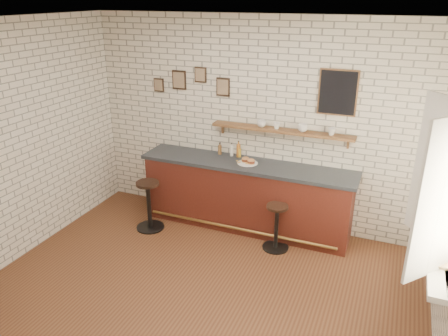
# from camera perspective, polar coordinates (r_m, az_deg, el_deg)

# --- Properties ---
(ground) EXTENTS (5.00, 5.00, 0.00)m
(ground) POSITION_cam_1_polar(r_m,az_deg,el_deg) (5.28, -3.44, -16.03)
(ground) COLOR brown
(ground) RESTS_ON ground
(bar_counter) EXTENTS (3.10, 0.65, 1.01)m
(bar_counter) POSITION_cam_1_polar(r_m,az_deg,el_deg) (6.37, 2.89, -3.58)
(bar_counter) COLOR #531E16
(bar_counter) RESTS_ON ground
(sandwich_plate) EXTENTS (0.28, 0.28, 0.01)m
(sandwich_plate) POSITION_cam_1_polar(r_m,az_deg,el_deg) (6.15, 3.10, 0.66)
(sandwich_plate) COLOR white
(sandwich_plate) RESTS_ON bar_counter
(ciabatta_sandwich) EXTENTS (0.22, 0.16, 0.07)m
(ciabatta_sandwich) POSITION_cam_1_polar(r_m,az_deg,el_deg) (6.13, 3.19, 1.00)
(ciabatta_sandwich) COLOR tan
(ciabatta_sandwich) RESTS_ON sandwich_plate
(potato_chips) EXTENTS (0.27, 0.19, 0.00)m
(potato_chips) POSITION_cam_1_polar(r_m,az_deg,el_deg) (6.15, 2.97, 0.74)
(potato_chips) COLOR gold
(potato_chips) RESTS_ON sandwich_plate
(bitters_bottle_brown) EXTENTS (0.05, 0.05, 0.18)m
(bitters_bottle_brown) POSITION_cam_1_polar(r_m,az_deg,el_deg) (6.48, -0.55, 2.43)
(bitters_bottle_brown) COLOR brown
(bitters_bottle_brown) RESTS_ON bar_counter
(bitters_bottle_white) EXTENTS (0.05, 0.05, 0.20)m
(bitters_bottle_white) POSITION_cam_1_polar(r_m,az_deg,el_deg) (6.41, 1.01, 2.29)
(bitters_bottle_white) COLOR beige
(bitters_bottle_white) RESTS_ON bar_counter
(bitters_bottle_amber) EXTENTS (0.06, 0.06, 0.24)m
(bitters_bottle_amber) POSITION_cam_1_polar(r_m,az_deg,el_deg) (6.37, 1.90, 2.31)
(bitters_bottle_amber) COLOR #AA5F1B
(bitters_bottle_amber) RESTS_ON bar_counter
(condiment_bottle_yellow) EXTENTS (0.05, 0.05, 0.17)m
(condiment_bottle_yellow) POSITION_cam_1_polar(r_m,az_deg,el_deg) (6.37, 2.02, 2.05)
(condiment_bottle_yellow) COLOR gold
(condiment_bottle_yellow) RESTS_ON bar_counter
(bar_stool_left) EXTENTS (0.41, 0.41, 0.74)m
(bar_stool_left) POSITION_cam_1_polar(r_m,az_deg,el_deg) (6.45, -9.79, -4.62)
(bar_stool_left) COLOR black
(bar_stool_left) RESTS_ON ground
(bar_stool_right) EXTENTS (0.37, 0.37, 0.65)m
(bar_stool_right) POSITION_cam_1_polar(r_m,az_deg,el_deg) (5.94, 6.87, -7.47)
(bar_stool_right) COLOR black
(bar_stool_right) RESTS_ON ground
(wall_shelf) EXTENTS (2.00, 0.18, 0.18)m
(wall_shelf) POSITION_cam_1_polar(r_m,az_deg,el_deg) (6.08, 7.49, 4.84)
(wall_shelf) COLOR brown
(wall_shelf) RESTS_ON ground
(shelf_cup_a) EXTENTS (0.17, 0.17, 0.10)m
(shelf_cup_a) POSITION_cam_1_polar(r_m,az_deg,el_deg) (6.13, 4.94, 5.79)
(shelf_cup_a) COLOR white
(shelf_cup_a) RESTS_ON wall_shelf
(shelf_cup_b) EXTENTS (0.13, 0.13, 0.08)m
(shelf_cup_b) POSITION_cam_1_polar(r_m,az_deg,el_deg) (6.08, 6.89, 5.50)
(shelf_cup_b) COLOR white
(shelf_cup_b) RESTS_ON wall_shelf
(shelf_cup_c) EXTENTS (0.18, 0.18, 0.10)m
(shelf_cup_c) POSITION_cam_1_polar(r_m,az_deg,el_deg) (5.99, 10.24, 5.17)
(shelf_cup_c) COLOR white
(shelf_cup_c) RESTS_ON wall_shelf
(shelf_cup_d) EXTENTS (0.12, 0.12, 0.09)m
(shelf_cup_d) POSITION_cam_1_polar(r_m,az_deg,el_deg) (5.93, 13.87, 4.64)
(shelf_cup_d) COLOR white
(shelf_cup_d) RESTS_ON wall_shelf
(back_wall_decor) EXTENTS (2.96, 0.02, 0.56)m
(back_wall_decor) POSITION_cam_1_polar(r_m,az_deg,el_deg) (6.06, 6.34, 10.38)
(back_wall_decor) COLOR black
(back_wall_decor) RESTS_ON ground
(window_sill) EXTENTS (0.20, 1.35, 0.06)m
(window_sill) POSITION_cam_1_polar(r_m,az_deg,el_deg) (4.69, 26.10, -10.58)
(window_sill) COLOR white
(window_sill) RESTS_ON ground
(casement_window) EXTENTS (0.40, 1.30, 1.56)m
(casement_window) POSITION_cam_1_polar(r_m,az_deg,el_deg) (4.36, 27.17, -2.11)
(casement_window) COLOR white
(casement_window) RESTS_ON ground
(book_lower) EXTENTS (0.19, 0.24, 0.02)m
(book_lower) POSITION_cam_1_polar(r_m,az_deg,el_deg) (4.56, 25.99, -10.92)
(book_lower) COLOR tan
(book_lower) RESTS_ON window_sill
(book_upper) EXTENTS (0.15, 0.20, 0.02)m
(book_upper) POSITION_cam_1_polar(r_m,az_deg,el_deg) (4.53, 26.04, -10.88)
(book_upper) COLOR tan
(book_upper) RESTS_ON book_lower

